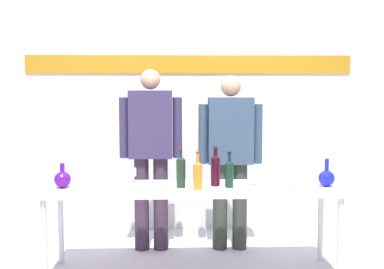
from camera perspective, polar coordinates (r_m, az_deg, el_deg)
back_wall at (r=5.23m, az=-0.37°, el=4.83°), size 5.08×0.11×3.00m
display_table at (r=3.96m, az=0.06°, el=-7.14°), size 2.46×0.62×0.74m
decanter_blue_left at (r=4.02m, az=-15.43°, el=-5.24°), size 0.14×0.14×0.20m
decanter_blue_right at (r=4.09m, az=16.00°, el=-5.07°), size 0.14×0.14×0.23m
presenter_left at (r=4.52m, az=-5.02°, el=-1.60°), size 0.60×0.22×1.75m
presenter_right at (r=4.55m, az=4.67°, el=-1.99°), size 0.62×0.22×1.69m
wine_bottle_0 at (r=3.90m, az=4.55°, el=-4.61°), size 0.07×0.07×0.30m
wine_bottle_1 at (r=4.05m, az=2.94°, el=-4.15°), size 0.07×0.07×0.32m
wine_bottle_2 at (r=3.80m, az=0.71°, el=-4.83°), size 0.07×0.07×0.31m
wine_bottle_3 at (r=3.88m, az=-1.36°, el=-4.43°), size 0.08×0.08×0.34m
wine_bottle_4 at (r=3.96m, az=2.83°, el=-4.20°), size 0.07×0.07×0.33m
wine_glass_left_0 at (r=4.13m, az=-7.22°, el=-4.59°), size 0.07×0.07×0.13m
wine_glass_left_1 at (r=3.81m, az=-8.85°, el=-5.30°), size 0.06×0.06×0.14m
wine_glass_left_2 at (r=3.96m, az=-7.93°, el=-4.76°), size 0.06×0.06×0.15m
wine_glass_left_3 at (r=4.05m, az=-13.05°, el=-4.86°), size 0.06×0.06×0.13m
wine_glass_right_0 at (r=3.89m, az=12.28°, el=-5.05°), size 0.07×0.07×0.14m
wine_glass_right_1 at (r=3.95m, az=10.12°, el=-4.88°), size 0.07×0.07×0.14m
wine_glass_right_2 at (r=4.00m, az=7.71°, el=-4.73°), size 0.06×0.06×0.15m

